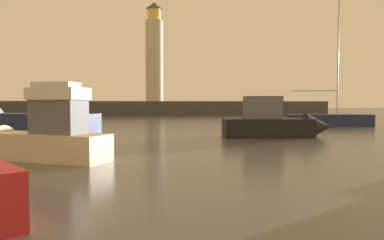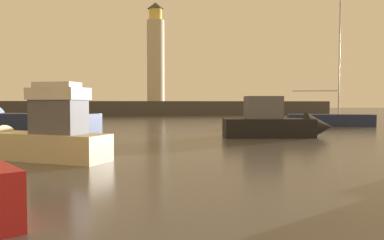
{
  "view_description": "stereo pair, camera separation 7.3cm",
  "coord_description": "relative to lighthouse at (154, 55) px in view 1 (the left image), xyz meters",
  "views": [
    {
      "loc": [
        -5.14,
        -1.51,
        2.11
      ],
      "look_at": [
        -1.53,
        13.62,
        1.41
      ],
      "focal_mm": 35.64,
      "sensor_mm": 36.0,
      "label": 1
    },
    {
      "loc": [
        -5.07,
        -1.52,
        2.11
      ],
      "look_at": [
        -1.53,
        13.62,
        1.41
      ],
      "focal_mm": 35.64,
      "sensor_mm": 36.0,
      "label": 2
    }
  ],
  "objects": [
    {
      "name": "motorboat_0",
      "position": [
        -10.86,
        -47.49,
        -9.13
      ],
      "size": [
        5.61,
        4.45,
        2.82
      ],
      "color": "beige",
      "rests_on": "ground_plane"
    },
    {
      "name": "lighthouse",
      "position": [
        0.0,
        0.0,
        0.0
      ],
      "size": [
        2.85,
        2.85,
        16.11
      ],
      "color": "beige",
      "rests_on": "breakwater"
    },
    {
      "name": "motorboat_4",
      "position": [
        2.05,
        -41.09,
        -9.15
      ],
      "size": [
        6.92,
        2.99,
        2.77
      ],
      "color": "black",
      "rests_on": "ground_plane"
    },
    {
      "name": "motorboat_5",
      "position": [
        -13.19,
        -36.43,
        -8.97
      ],
      "size": [
        9.17,
        5.89,
        3.73
      ],
      "color": "#1E284C",
      "rests_on": "ground_plane"
    },
    {
      "name": "breakwater",
      "position": [
        -3.42,
        0.0,
        -8.81
      ],
      "size": [
        67.67,
        5.58,
        2.37
      ],
      "primitive_type": "cube",
      "color": "#423F3D",
      "rests_on": "ground_plane"
    },
    {
      "name": "ground_plane",
      "position": [
        -3.42,
        -30.51,
        -10.0
      ],
      "size": [
        220.0,
        220.0,
        0.0
      ],
      "primitive_type": "plane",
      "color": "#4C4742"
    },
    {
      "name": "sailboat_moored",
      "position": [
        11.53,
        -31.84,
        -9.39
      ],
      "size": [
        7.63,
        4.42,
        12.9
      ],
      "color": "#1E284C",
      "rests_on": "ground_plane"
    }
  ]
}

